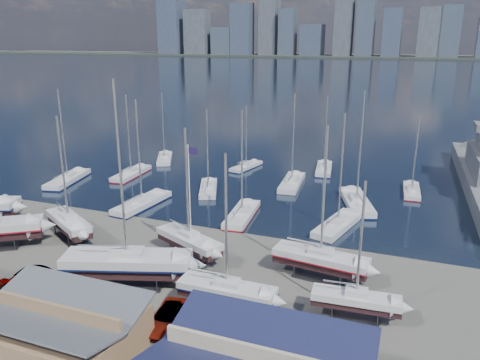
% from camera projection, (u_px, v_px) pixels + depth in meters
% --- Properties ---
extents(ground, '(1400.00, 1400.00, 0.00)m').
position_uv_depth(ground, '(165.00, 261.00, 49.71)').
color(ground, '#605E59').
rests_on(ground, ground).
extents(water, '(1400.00, 600.00, 0.40)m').
position_uv_depth(water, '(387.00, 72.00, 326.77)').
color(water, '#172536').
rests_on(water, ground).
extents(far_shore, '(1400.00, 80.00, 2.20)m').
position_uv_depth(far_shore, '(404.00, 57.00, 558.74)').
color(far_shore, '#2D332D').
rests_on(far_shore, ground).
extents(skyline, '(639.14, 43.80, 107.69)m').
position_uv_depth(skyline, '(400.00, 24.00, 544.81)').
color(skyline, '#475166').
rests_on(skyline, far_shore).
extents(shed_grey, '(12.60, 8.40, 4.17)m').
position_uv_depth(shed_grey, '(56.00, 327.00, 34.79)').
color(shed_grey, '#8C6B4C').
rests_on(shed_grey, ground).
extents(sailboat_cradle_2, '(8.94, 6.53, 14.59)m').
position_uv_depth(sailboat_cradle_2, '(69.00, 222.00, 54.83)').
color(sailboat_cradle_2, '#2D2D33').
rests_on(sailboat_cradle_2, ground).
extents(sailboat_cradle_3, '(12.65, 7.12, 19.43)m').
position_uv_depth(sailboat_cradle_3, '(127.00, 263.00, 44.39)').
color(sailboat_cradle_3, '#2D2D33').
rests_on(sailboat_cradle_3, ground).
extents(sailboat_cradle_4, '(8.81, 5.74, 14.17)m').
position_uv_depth(sailboat_cradle_4, '(189.00, 240.00, 50.01)').
color(sailboat_cradle_4, '#2D2D33').
rests_on(sailboat_cradle_4, ground).
extents(sailboat_cradle_5, '(8.63, 2.42, 14.09)m').
position_uv_depth(sailboat_cradle_5, '(227.00, 291.00, 40.08)').
color(sailboat_cradle_5, '#2D2D33').
rests_on(sailboat_cradle_5, ground).
extents(sailboat_cradle_6, '(9.61, 3.70, 15.21)m').
position_uv_depth(sailboat_cradle_6, '(320.00, 259.00, 45.62)').
color(sailboat_cradle_6, '#2D2D33').
rests_on(sailboat_cradle_6, ground).
extents(sailboat_cradle_7, '(7.43, 2.57, 12.22)m').
position_uv_depth(sailboat_cradle_7, '(356.00, 300.00, 38.85)').
color(sailboat_cradle_7, '#2D2D33').
rests_on(sailboat_cradle_7, ground).
extents(sailboat_moored_0, '(5.09, 11.01, 15.89)m').
position_uv_depth(sailboat_moored_0, '(68.00, 180.00, 76.84)').
color(sailboat_moored_0, black).
rests_on(sailboat_moored_0, water).
extents(sailboat_moored_1, '(3.34, 9.88, 14.55)m').
position_uv_depth(sailboat_moored_1, '(131.00, 175.00, 80.20)').
color(sailboat_moored_1, black).
rests_on(sailboat_moored_1, water).
extents(sailboat_moored_2, '(6.36, 9.26, 13.72)m').
position_uv_depth(sailboat_moored_2, '(165.00, 159.00, 90.23)').
color(sailboat_moored_2, black).
rests_on(sailboat_moored_2, water).
extents(sailboat_moored_3, '(3.87, 10.74, 15.73)m').
position_uv_depth(sailboat_moored_3, '(142.00, 204.00, 65.76)').
color(sailboat_moored_3, black).
rests_on(sailboat_moored_3, water).
extents(sailboat_moored_4, '(5.66, 9.14, 13.37)m').
position_uv_depth(sailboat_moored_4, '(208.00, 189.00, 72.28)').
color(sailboat_moored_4, black).
rests_on(sailboat_moored_4, water).
extents(sailboat_moored_5, '(3.93, 8.32, 12.00)m').
position_uv_depth(sailboat_moored_5, '(246.00, 167.00, 84.89)').
color(sailboat_moored_5, black).
rests_on(sailboat_moored_5, water).
extents(sailboat_moored_6, '(3.85, 10.22, 14.92)m').
position_uv_depth(sailboat_moored_6, '(242.00, 216.00, 61.56)').
color(sailboat_moored_6, black).
rests_on(sailboat_moored_6, water).
extents(sailboat_moored_7, '(3.74, 10.37, 15.34)m').
position_uv_depth(sailboat_moored_7, '(292.00, 184.00, 74.99)').
color(sailboat_moored_7, black).
rests_on(sailboat_moored_7, water).
extents(sailboat_moored_8, '(3.96, 9.59, 13.92)m').
position_uv_depth(sailboat_moored_8, '(324.00, 170.00, 83.10)').
color(sailboat_moored_8, black).
rests_on(sailboat_moored_8, water).
extents(sailboat_moored_9, '(5.02, 10.38, 15.10)m').
position_uv_depth(sailboat_moored_9, '(338.00, 226.00, 58.20)').
color(sailboat_moored_9, black).
rests_on(sailboat_moored_9, water).
extents(sailboat_moored_10, '(6.65, 11.73, 16.92)m').
position_uv_depth(sailboat_moored_10, '(356.00, 204.00, 66.05)').
color(sailboat_moored_10, black).
rests_on(sailboat_moored_10, water).
extents(sailboat_moored_11, '(2.81, 8.43, 12.42)m').
position_uv_depth(sailboat_moored_11, '(411.00, 192.00, 71.28)').
color(sailboat_moored_11, black).
rests_on(sailboat_moored_11, water).
extents(car_b, '(4.84, 2.41, 1.52)m').
position_uv_depth(car_b, '(40.00, 276.00, 45.02)').
color(car_b, gray).
rests_on(car_b, ground).
extents(car_c, '(3.11, 5.78, 1.54)m').
position_uv_depth(car_c, '(168.00, 317.00, 38.33)').
color(car_c, gray).
rests_on(car_c, ground).
extents(car_d, '(2.72, 5.73, 1.61)m').
position_uv_depth(car_d, '(242.00, 321.00, 37.80)').
color(car_d, gray).
rests_on(car_d, ground).
extents(flagpole, '(1.10, 0.12, 12.47)m').
position_uv_depth(flagpole, '(190.00, 194.00, 48.57)').
color(flagpole, white).
rests_on(flagpole, ground).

